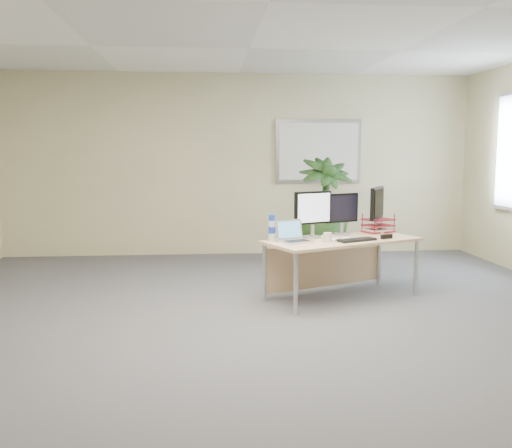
{
  "coord_description": "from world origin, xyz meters",
  "views": [
    {
      "loc": [
        -0.51,
        -4.58,
        1.55
      ],
      "look_at": [
        -0.07,
        0.35,
        0.92
      ],
      "focal_mm": 40.0,
      "sensor_mm": 36.0,
      "label": 1
    }
  ],
  "objects": [
    {
      "name": "floor",
      "position": [
        0.0,
        0.0,
        0.0
      ],
      "size": [
        8.0,
        8.0,
        0.0
      ],
      "primitive_type": "plane",
      "color": "#49494E",
      "rests_on": "ground"
    },
    {
      "name": "keyboard",
      "position": [
        1.03,
        1.1,
        0.64
      ],
      "size": [
        0.45,
        0.31,
        0.02
      ],
      "primitive_type": "cube",
      "rotation": [
        0.0,
        0.0,
        0.42
      ],
      "color": "black",
      "rests_on": "desk"
    },
    {
      "name": "stapler",
      "position": [
        1.39,
        1.22,
        0.66
      ],
      "size": [
        0.14,
        0.09,
        0.05
      ],
      "primitive_type": "cube",
      "rotation": [
        0.0,
        0.0,
        0.42
      ],
      "color": "black",
      "rests_on": "desk"
    },
    {
      "name": "whiteboard",
      "position": [
        1.2,
        3.97,
        1.55
      ],
      "size": [
        1.3,
        0.04,
        0.95
      ],
      "color": "#B1B1B6",
      "rests_on": "back_wall"
    },
    {
      "name": "laptop",
      "position": [
        0.38,
        1.11,
        0.69
      ],
      "size": [
        0.39,
        0.37,
        0.22
      ],
      "color": "silver",
      "rests_on": "desk"
    },
    {
      "name": "letter_tray",
      "position": [
        1.44,
        1.69,
        0.7
      ],
      "size": [
        0.39,
        0.35,
        0.15
      ],
      "color": "maroon",
      "rests_on": "desk"
    },
    {
      "name": "monitor_left",
      "position": [
        0.62,
        1.36,
        0.92
      ],
      "size": [
        0.42,
        0.22,
        0.49
      ],
      "color": "#ABABB0",
      "rests_on": "desk"
    },
    {
      "name": "monitor_right",
      "position": [
        0.99,
        1.54,
        0.9
      ],
      "size": [
        0.39,
        0.2,
        0.46
      ],
      "color": "#ABABB0",
      "rests_on": "desk"
    },
    {
      "name": "yellow_highlighter",
      "position": [
        1.09,
        1.24,
        0.64
      ],
      "size": [
        0.11,
        0.07,
        0.02
      ],
      "primitive_type": "cylinder",
      "rotation": [
        0.0,
        1.57,
        0.48
      ],
      "color": "yellow",
      "rests_on": "desk"
    },
    {
      "name": "spiral_notebook",
      "position": [
        0.9,
        1.19,
        0.64
      ],
      "size": [
        0.31,
        0.27,
        0.01
      ],
      "primitive_type": "cube",
      "rotation": [
        0.0,
        0.0,
        0.36
      ],
      "color": "silver",
      "rests_on": "desk"
    },
    {
      "name": "ceiling",
      "position": [
        0.0,
        0.0,
        2.7
      ],
      "size": [
        7.0,
        8.0,
        0.02
      ],
      "primitive_type": "cube",
      "color": "silver",
      "rests_on": "back_wall"
    },
    {
      "name": "back_wall",
      "position": [
        0.0,
        4.0,
        1.35
      ],
      "size": [
        7.0,
        0.04,
        2.7
      ],
      "primitive_type": "cube",
      "color": "#C2BA89",
      "rests_on": "floor"
    },
    {
      "name": "water_bottle",
      "position": [
        0.16,
        1.16,
        0.76
      ],
      "size": [
        0.07,
        0.07,
        0.27
      ],
      "color": "silver",
      "rests_on": "desk"
    },
    {
      "name": "coffee_mug",
      "position": [
        0.72,
        1.07,
        0.68
      ],
      "size": [
        0.12,
        0.08,
        0.09
      ],
      "color": "silver",
      "rests_on": "desk"
    },
    {
      "name": "desk",
      "position": [
        0.88,
        1.31,
        0.5
      ],
      "size": [
        1.79,
        1.3,
        0.63
      ],
      "color": "tan",
      "rests_on": "floor"
    },
    {
      "name": "monitor_dark",
      "position": [
        1.41,
        1.66,
        0.93
      ],
      "size": [
        0.27,
        0.42,
        0.52
      ],
      "color": "#ABABB0",
      "rests_on": "desk"
    },
    {
      "name": "orange_pen",
      "position": [
        0.88,
        1.19,
        0.65
      ],
      "size": [
        0.08,
        0.12,
        0.01
      ],
      "primitive_type": "cylinder",
      "rotation": [
        0.0,
        1.57,
        0.98
      ],
      "color": "#E35119",
      "rests_on": "spiral_notebook"
    },
    {
      "name": "floor_plant",
      "position": [
        1.1,
        3.06,
        0.75
      ],
      "size": [
        0.98,
        0.98,
        1.5
      ],
      "primitive_type": "imported",
      "rotation": [
        0.0,
        0.0,
        0.18
      ],
      "color": "#153613",
      "rests_on": "floor"
    }
  ]
}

